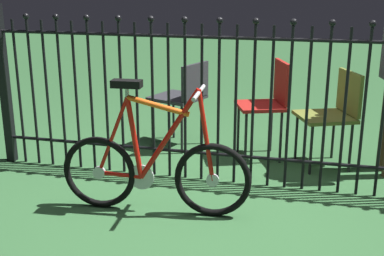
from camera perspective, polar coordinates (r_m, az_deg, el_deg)
ground_plane at (r=3.59m, az=2.44°, el=-9.45°), size 20.00×20.00×0.00m
iron_fence at (r=3.89m, az=3.64°, el=3.35°), size 3.99×0.07×1.37m
bicycle at (r=3.48m, az=-4.26°, el=-4.49°), size 1.33×0.40×0.93m
chair_red at (r=4.52m, az=8.63°, el=3.25°), size 0.51×0.50×0.87m
chair_charcoal at (r=4.76m, az=-0.93°, el=3.83°), size 0.55×0.54×0.82m
chair_olive at (r=4.44m, az=15.70°, el=2.01°), size 0.57×0.57×0.82m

